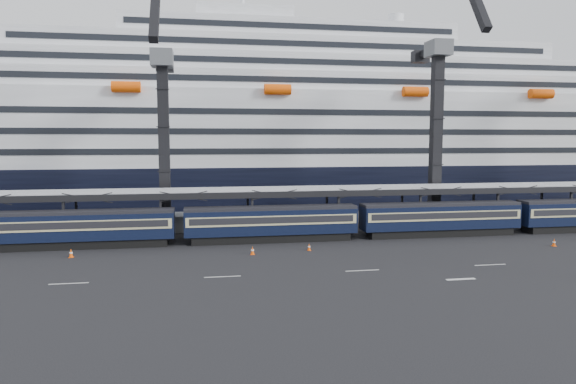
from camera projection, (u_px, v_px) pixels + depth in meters
name	position (u px, v px, depth m)	size (l,w,h in m)	color
ground	(370.00, 259.00, 48.49)	(260.00, 260.00, 0.00)	black
lane_markings	(479.00, 269.00, 44.72)	(111.00, 4.27, 0.02)	beige
train	(301.00, 221.00, 57.30)	(133.05, 3.00, 4.05)	black
canopy	(333.00, 190.00, 61.69)	(130.00, 6.25, 5.53)	gray
cruise_ship	(282.00, 134.00, 92.16)	(214.09, 28.84, 34.00)	black
crane_dark_near	(164.00, 134.00, 62.17)	(4.50, 17.75, 35.08)	#494C51
crane_dark_mid	(438.00, 123.00, 66.88)	(4.50, 18.24, 39.64)	#494C51
traffic_cone_b	(71.00, 253.00, 49.13)	(0.44, 0.44, 0.87)	#FA5207
traffic_cone_c	(309.00, 247.00, 52.27)	(0.37, 0.37, 0.73)	#FA5207
traffic_cone_d	(253.00, 250.00, 50.37)	(0.42, 0.42, 0.84)	#FA5207
traffic_cone_e	(554.00, 242.00, 54.35)	(0.41, 0.41, 0.82)	#FA5207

